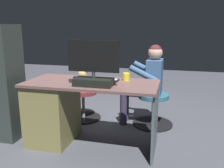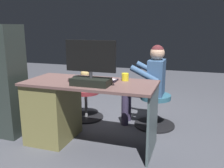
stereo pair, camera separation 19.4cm
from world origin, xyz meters
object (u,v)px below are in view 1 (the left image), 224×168
(computer_mouse, at_px, (76,77))
(cup, at_px, (126,77))
(monitor, at_px, (93,71))
(visitor_chair, at_px, (153,108))
(person, at_px, (147,79))
(office_chair_teddy, at_px, (83,102))
(keyboard, at_px, (100,80))
(desk, at_px, (61,109))
(tv_remote, at_px, (77,82))
(teddy_bear, at_px, (83,80))

(computer_mouse, distance_m, cup, 0.60)
(monitor, relative_size, visitor_chair, 0.98)
(monitor, bearing_deg, person, -116.41)
(cup, height_order, office_chair_teddy, cup)
(monitor, distance_m, keyboard, 0.29)
(computer_mouse, bearing_deg, cup, -173.99)
(monitor, xyz_separation_m, visitor_chair, (-0.55, -0.93, -0.66))
(desk, bearing_deg, tv_remote, 160.06)
(computer_mouse, distance_m, teddy_bear, 0.69)
(tv_remote, height_order, teddy_bear, tv_remote)
(tv_remote, height_order, person, person)
(tv_remote, distance_m, person, 1.10)
(visitor_chair, bearing_deg, person, 1.47)
(teddy_bear, distance_m, person, 0.94)
(computer_mouse, relative_size, cup, 1.11)
(cup, bearing_deg, monitor, 49.85)
(computer_mouse, distance_m, tv_remote, 0.24)
(tv_remote, bearing_deg, monitor, 147.21)
(teddy_bear, xyz_separation_m, person, (-0.94, -0.01, 0.07))
(cup, relative_size, visitor_chair, 0.15)
(tv_remote, xyz_separation_m, person, (-0.67, -0.87, -0.10))
(office_chair_teddy, bearing_deg, keyboard, 126.08)
(desk, distance_m, teddy_bear, 0.78)
(desk, distance_m, monitor, 0.70)
(keyboard, distance_m, visitor_chair, 1.02)
(monitor, distance_m, visitor_chair, 1.27)
(tv_remote, bearing_deg, desk, -37.32)
(visitor_chair, bearing_deg, office_chair_teddy, 1.47)
(keyboard, bearing_deg, desk, 12.95)
(keyboard, relative_size, computer_mouse, 4.38)
(keyboard, distance_m, person, 0.82)
(desk, xyz_separation_m, monitor, (-0.47, 0.15, 0.50))
(tv_remote, bearing_deg, teddy_bear, -90.09)
(teddy_bear, bearing_deg, computer_mouse, 104.10)
(monitor, bearing_deg, desk, -17.91)
(keyboard, height_order, computer_mouse, computer_mouse)
(keyboard, height_order, tv_remote, keyboard)
(monitor, height_order, tv_remote, monitor)
(person, bearing_deg, keyboard, 55.12)
(desk, relative_size, computer_mouse, 15.44)
(keyboard, distance_m, teddy_bear, 0.82)
(monitor, relative_size, person, 0.49)
(monitor, xyz_separation_m, person, (-0.46, -0.92, -0.25))
(office_chair_teddy, distance_m, person, 1.02)
(computer_mouse, bearing_deg, monitor, 139.43)
(person, bearing_deg, office_chair_teddy, 1.47)
(desk, distance_m, person, 1.23)
(desk, xyz_separation_m, visitor_chair, (-1.02, -0.78, -0.16))
(tv_remote, bearing_deg, keyboard, -153.22)
(monitor, distance_m, cup, 0.45)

